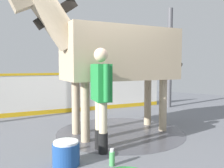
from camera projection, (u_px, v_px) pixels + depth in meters
ground_plane at (107, 135)px, 4.72m from camera, size 16.00×16.00×0.02m
wet_patch at (120, 132)px, 4.90m from camera, size 2.60×2.60×0.00m
barrier_wall at (81, 93)px, 7.11m from camera, size 4.85×2.67×1.15m
roof_post_far at (169, 58)px, 7.73m from camera, size 0.16×0.16×3.19m
horse at (115, 53)px, 4.72m from camera, size 3.32×2.10×2.78m
handler at (101, 93)px, 3.73m from camera, size 0.45×0.56×1.63m
wash_bucket at (66, 153)px, 3.26m from camera, size 0.37×0.37×0.33m
bottle_shampoo at (64, 146)px, 3.73m from camera, size 0.08×0.08×0.22m
bottle_spray at (112, 158)px, 3.24m from camera, size 0.08×0.08×0.24m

